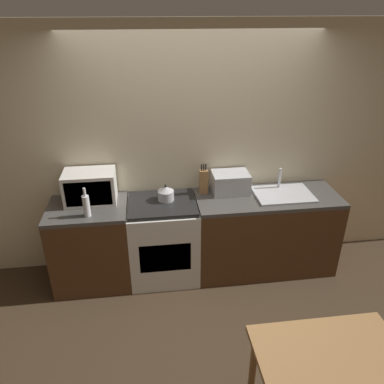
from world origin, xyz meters
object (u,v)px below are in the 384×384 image
at_px(kettle, 166,193).
at_px(bottle, 86,205).
at_px(stove_range, 163,240).
at_px(dining_table, 333,371).
at_px(microwave, 90,187).
at_px(toaster_oven, 230,183).

height_order(kettle, bottle, bottle).
relative_size(stove_range, dining_table, 0.94).
bearing_deg(bottle, microwave, 88.64).
bearing_deg(microwave, bottle, -91.36).
xyz_separation_m(kettle, dining_table, (0.91, -1.94, -0.33)).
height_order(stove_range, bottle, bottle).
height_order(kettle, microwave, microwave).
bearing_deg(stove_range, dining_table, -62.99).
height_order(microwave, toaster_oven, microwave).
relative_size(bottle, toaster_oven, 0.77).
distance_m(stove_range, toaster_oven, 0.94).
relative_size(microwave, toaster_oven, 1.32).
height_order(stove_range, dining_table, stove_range).
distance_m(kettle, dining_table, 2.17).
bearing_deg(stove_range, microwave, 170.08).
bearing_deg(microwave, dining_table, -50.29).
distance_m(microwave, dining_table, 2.64).
bearing_deg(microwave, stove_range, -9.92).
height_order(kettle, toaster_oven, toaster_oven).
relative_size(kettle, dining_table, 0.18).
relative_size(stove_range, bottle, 3.05).
xyz_separation_m(kettle, bottle, (-0.76, -0.23, 0.04)).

